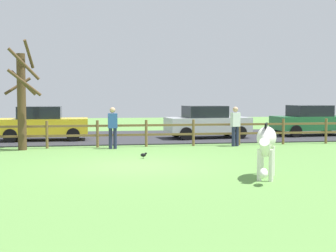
# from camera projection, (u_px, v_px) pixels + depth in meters

# --- Properties ---
(ground_plane) EXTENTS (60.00, 60.00, 0.00)m
(ground_plane) POSITION_uv_depth(u_px,v_px,m) (135.00, 166.00, 13.43)
(ground_plane) COLOR #5B8C42
(parking_asphalt) EXTENTS (28.00, 7.40, 0.05)m
(parking_asphalt) POSITION_uv_depth(u_px,v_px,m) (120.00, 137.00, 22.59)
(parking_asphalt) COLOR #2D2D33
(parking_asphalt) RESTS_ON ground_plane
(paddock_fence) EXTENTS (21.88, 0.11, 1.10)m
(paddock_fence) POSITION_uv_depth(u_px,v_px,m) (122.00, 132.00, 18.29)
(paddock_fence) COLOR brown
(paddock_fence) RESTS_ON ground_plane
(bare_tree) EXTENTS (1.51, 1.53, 4.19)m
(bare_tree) POSITION_uv_depth(u_px,v_px,m) (22.00, 97.00, 17.17)
(bare_tree) COLOR #513A23
(bare_tree) RESTS_ON ground_plane
(zebra) EXTENTS (1.06, 1.81, 1.41)m
(zebra) POSITION_uv_depth(u_px,v_px,m) (266.00, 142.00, 11.22)
(zebra) COLOR white
(zebra) RESTS_ON ground_plane
(crow_on_grass) EXTENTS (0.21, 0.10, 0.20)m
(crow_on_grass) POSITION_uv_depth(u_px,v_px,m) (144.00, 155.00, 14.94)
(crow_on_grass) COLOR black
(crow_on_grass) RESTS_ON ground_plane
(parked_car_silver) EXTENTS (4.15, 2.20, 1.56)m
(parked_car_silver) POSITION_uv_depth(u_px,v_px,m) (207.00, 122.00, 21.83)
(parked_car_silver) COLOR #B7BABF
(parked_car_silver) RESTS_ON parking_asphalt
(parked_car_yellow) EXTENTS (4.04, 1.96, 1.56)m
(parked_car_yellow) POSITION_uv_depth(u_px,v_px,m) (43.00, 123.00, 20.68)
(parked_car_yellow) COLOR yellow
(parked_car_yellow) RESTS_ON parking_asphalt
(parked_car_green) EXTENTS (4.09, 2.06, 1.56)m
(parked_car_green) POSITION_uv_depth(u_px,v_px,m) (311.00, 120.00, 23.22)
(parked_car_green) COLOR #236B38
(parked_car_green) RESTS_ON parking_asphalt
(visitor_left_of_tree) EXTENTS (0.41, 0.31, 1.64)m
(visitor_left_of_tree) POSITION_uv_depth(u_px,v_px,m) (235.00, 124.00, 18.60)
(visitor_left_of_tree) COLOR #232847
(visitor_left_of_tree) RESTS_ON ground_plane
(visitor_right_of_tree) EXTENTS (0.37, 0.23, 1.64)m
(visitor_right_of_tree) POSITION_uv_depth(u_px,v_px,m) (113.00, 126.00, 17.67)
(visitor_right_of_tree) COLOR #232847
(visitor_right_of_tree) RESTS_ON ground_plane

